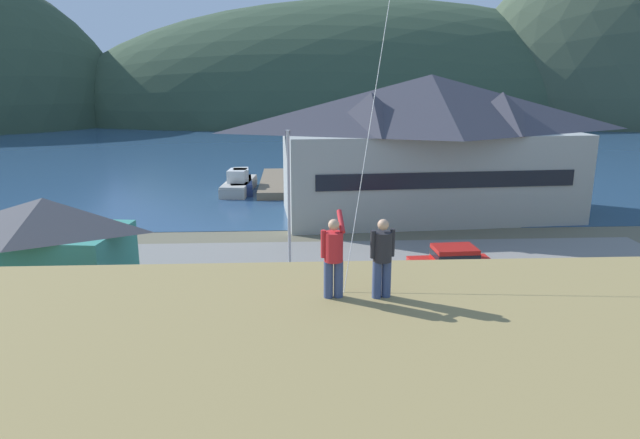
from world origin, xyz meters
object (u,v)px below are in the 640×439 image
harbor_lodge (429,142)px  parked_car_mid_row_near (125,331)px  parked_car_front_row_silver (427,339)px  person_companion (382,256)px  wharf_dock (278,183)px  person_kite_flyer (333,255)px  parked_car_corner_spot (452,263)px  moored_boat_inner_slip (239,184)px  moored_boat_wharfside (241,183)px  storage_shed_near_lot (49,252)px  moored_boat_outer_mooring (315,177)px  parking_light_pole (289,190)px

harbor_lodge → parked_car_mid_row_near: harbor_lodge is taller
parked_car_front_row_silver → person_companion: bearing=-112.6°
wharf_dock → person_kite_flyer: (2.36, -41.63, 6.22)m
parked_car_front_row_silver → parked_car_corner_spot: bearing=68.6°
harbor_lodge → moored_boat_inner_slip: bearing=147.9°
moored_boat_inner_slip → person_kite_flyer: bearing=-81.5°
harbor_lodge → moored_boat_wharfside: 18.58m
harbor_lodge → moored_boat_inner_slip: harbor_lodge is taller
parked_car_mid_row_near → storage_shed_near_lot: bearing=133.2°
moored_boat_inner_slip → storage_shed_near_lot: bearing=-103.0°
moored_boat_outer_mooring → parked_car_mid_row_near: size_ratio=1.93×
parked_car_mid_row_near → person_kite_flyer: person_kite_flyer is taller
moored_boat_wharfside → moored_boat_inner_slip: size_ratio=0.86×
harbor_lodge → parked_car_front_row_silver: bearing=-103.2°
storage_shed_near_lot → parking_light_pole: (10.73, 5.05, 1.70)m
harbor_lodge → parked_car_front_row_silver: 23.67m
moored_boat_outer_mooring → person_companion: (-0.28, -42.49, 5.83)m
parked_car_corner_spot → person_companion: 17.36m
moored_boat_inner_slip → parked_car_front_row_silver: bearing=-73.1°
moored_boat_wharfside → person_kite_flyer: bearing=-81.9°
parked_car_corner_spot → parking_light_pole: 9.37m
parked_car_mid_row_near → person_companion: 12.85m
parked_car_front_row_silver → parking_light_pole: 12.70m
parked_car_corner_spot → parking_light_pole: parking_light_pole is taller
parked_car_mid_row_near → moored_boat_inner_slip: bearing=87.5°
parked_car_mid_row_near → parking_light_pole: parking_light_pole is taller
wharf_dock → parking_light_pole: bearing=-86.9°
parking_light_pole → moored_boat_wharfside: bearing=102.0°
person_kite_flyer → parked_car_mid_row_near: bearing=131.5°
storage_shed_near_lot → moored_boat_wharfside: bearing=76.9°
parked_car_corner_spot → parked_car_front_row_silver: bearing=-111.4°
harbor_lodge → person_kite_flyer: size_ratio=12.43×
moored_boat_inner_slip → wharf_dock: bearing=37.1°
storage_shed_near_lot → parked_car_corner_spot: (19.01, 2.16, -1.59)m
moored_boat_outer_mooring → parked_car_front_row_silver: moored_boat_outer_mooring is taller
moored_boat_outer_mooring → moored_boat_inner_slip: same height
harbor_lodge → parking_light_pole: harbor_lodge is taller
parked_car_corner_spot → person_companion: (-6.16, -15.28, 5.49)m
moored_boat_inner_slip → person_kite_flyer: size_ratio=3.86×
moored_boat_wharfside → person_companion: person_companion is taller
wharf_dock → moored_boat_wharfside: size_ratio=2.10×
moored_boat_outer_mooring → parking_light_pole: 24.72m
harbor_lodge → parked_car_front_row_silver: size_ratio=5.38×
storage_shed_near_lot → person_kite_flyer: bearing=-47.9°
moored_boat_inner_slip → person_kite_flyer: person_kite_flyer is taller
moored_boat_inner_slip → person_companion: person_companion is taller
harbor_lodge → person_companion: size_ratio=13.27×
storage_shed_near_lot → person_companion: (12.86, -13.11, 3.90)m
parked_car_front_row_silver → parking_light_pole: parking_light_pole is taller
harbor_lodge → moored_boat_inner_slip: size_ratio=3.22×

